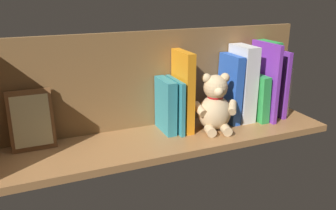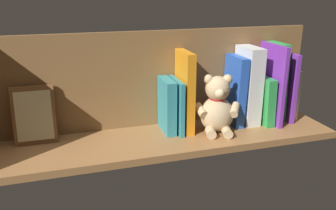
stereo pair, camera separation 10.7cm
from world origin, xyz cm
name	(u,v)px [view 2 (the right image)]	position (x,y,z in cm)	size (l,w,h in cm)	color
ground_plane	(168,138)	(0.00, 0.00, -1.10)	(105.94, 26.02, 2.20)	#9E6B3D
shelf_back_panel	(159,79)	(0.00, -10.76, 15.68)	(105.94, 1.50, 31.36)	brown
book_0	(288,93)	(-45.57, -4.26, 8.77)	(1.95, 10.70, 17.53)	silver
book_1	(285,86)	(-43.08, -3.17, 11.76)	(1.47, 12.89, 23.53)	purple
book_2	(275,81)	(-39.97, -4.35, 13.30)	(3.20, 10.53, 26.60)	green
book_3	(271,84)	(-36.91, -1.97, 13.32)	(1.36, 15.29, 26.64)	purple
book_4	(261,99)	(-33.96, -2.70, 8.03)	(3.00, 13.83, 16.06)	green
dictionary_thick_white	(248,85)	(-29.14, -3.69, 12.93)	(5.09, 11.64, 25.86)	silver
book_5	(235,91)	(-24.35, -3.79, 11.53)	(2.93, 11.65, 23.06)	blue
teddy_bear	(217,107)	(-15.83, 1.29, 8.24)	(14.77, 13.67, 18.72)	#D1B284
book_6	(185,92)	(-6.56, -3.42, 12.81)	(2.73, 12.39, 25.62)	orange
book_7	(176,105)	(-3.77, -3.15, 8.54)	(1.31, 12.93, 17.08)	teal
book_8	(167,105)	(-0.80, -3.87, 8.56)	(3.08, 11.48, 17.13)	teal
picture_frame_leaning	(34,115)	(39.13, -6.83, 8.50)	(12.20, 4.90, 17.26)	brown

